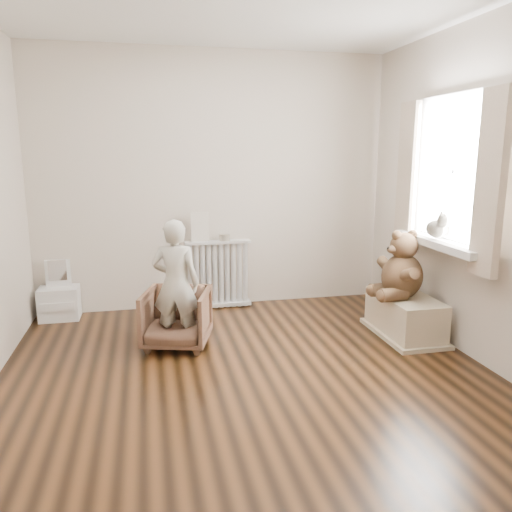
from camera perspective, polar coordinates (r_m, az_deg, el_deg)
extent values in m
cube|color=black|center=(3.75, -0.79, -13.59)|extent=(3.60, 3.60, 0.01)
cube|color=beige|center=(5.17, -4.89, 8.42)|extent=(3.60, 0.02, 2.60)
cube|color=beige|center=(1.69, 11.50, 0.90)|extent=(3.60, 0.02, 2.60)
cube|color=beige|center=(4.15, 24.50, 6.53)|extent=(0.02, 3.60, 2.60)
cube|color=white|center=(4.36, 21.88, 8.94)|extent=(0.03, 0.90, 1.10)
cube|color=silver|center=(4.37, 20.32, 1.39)|extent=(0.22, 1.10, 0.06)
cube|color=beige|center=(3.83, 25.21, 7.46)|extent=(0.06, 0.26, 1.30)
cube|color=beige|center=(4.79, 16.89, 8.75)|extent=(0.06, 0.26, 1.30)
cube|color=silver|center=(5.19, -4.35, -1.74)|extent=(0.68, 0.13, 0.71)
cube|color=beige|center=(5.07, -6.43, 3.34)|extent=(0.18, 0.02, 0.30)
cylinder|color=#A59E8C|center=(5.12, -3.60, 2.15)|extent=(0.11, 0.11, 0.07)
cube|color=silver|center=(5.21, -21.64, -3.81)|extent=(0.37, 0.26, 0.58)
imported|color=brown|center=(4.26, -9.06, -6.99)|extent=(0.65, 0.66, 0.49)
imported|color=beige|center=(4.12, -9.16, -3.16)|extent=(0.44, 0.35, 1.06)
cube|color=beige|center=(4.64, 16.66, -6.32)|extent=(0.41, 0.77, 0.36)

